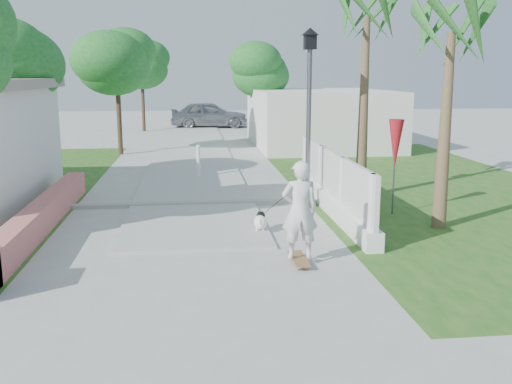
{
  "coord_description": "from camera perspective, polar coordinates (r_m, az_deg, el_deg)",
  "views": [
    {
      "loc": [
        -0.0,
        -8.49,
        3.35
      ],
      "look_at": [
        1.22,
        2.26,
        1.1
      ],
      "focal_mm": 40.0,
      "sensor_mm": 36.0,
      "label": 1
    }
  ],
  "objects": [
    {
      "name": "ground",
      "position": [
        9.12,
        -6.08,
        -9.86
      ],
      "size": [
        90.0,
        90.0,
        0.0
      ],
      "primitive_type": "plane",
      "color": "#B7B7B2",
      "rests_on": "ground"
    },
    {
      "name": "path_strip",
      "position": [
        28.68,
        -6.45,
        5.02
      ],
      "size": [
        3.2,
        36.0,
        0.06
      ],
      "primitive_type": "cube",
      "color": "#B7B7B2",
      "rests_on": "ground"
    },
    {
      "name": "curb",
      "position": [
        14.86,
        -6.3,
        -1.16
      ],
      "size": [
        6.5,
        0.25,
        0.1
      ],
      "primitive_type": "cube",
      "color": "#999993",
      "rests_on": "ground"
    },
    {
      "name": "grass_right",
      "position": [
        18.22,
        16.26,
        0.69
      ],
      "size": [
        8.0,
        20.0,
        0.01
      ],
      "primitive_type": "cube",
      "color": "#24581C",
      "rests_on": "ground"
    },
    {
      "name": "pink_wall",
      "position": [
        12.85,
        -21.16,
        -2.74
      ],
      "size": [
        0.45,
        8.2,
        0.8
      ],
      "color": "#CC6A68",
      "rests_on": "ground"
    },
    {
      "name": "lattice_fence",
      "position": [
        14.19,
        7.54,
        0.24
      ],
      "size": [
        0.35,
        7.0,
        1.5
      ],
      "color": "white",
      "rests_on": "ground"
    },
    {
      "name": "building_right",
      "position": [
        27.24,
        6.33,
        7.36
      ],
      "size": [
        6.0,
        8.0,
        2.6
      ],
      "primitive_type": "cube",
      "color": "silver",
      "rests_on": "ground"
    },
    {
      "name": "street_lamp",
      "position": [
        14.32,
        5.3,
        8.0
      ],
      "size": [
        0.44,
        0.44,
        4.44
      ],
      "color": "#59595E",
      "rests_on": "ground"
    },
    {
      "name": "bollard",
      "position": [
        18.69,
        -5.78,
        3.17
      ],
      "size": [
        0.14,
        0.14,
        1.09
      ],
      "color": "white",
      "rests_on": "ground"
    },
    {
      "name": "patio_umbrella",
      "position": [
        13.95,
        13.77,
        4.56
      ],
      "size": [
        0.36,
        0.36,
        2.3
      ],
      "color": "#59595E",
      "rests_on": "ground"
    },
    {
      "name": "tree_path_left",
      "position": [
        24.65,
        -13.74,
        12.51
      ],
      "size": [
        3.4,
        3.4,
        5.23
      ],
      "color": "#4C3826",
      "rests_on": "ground"
    },
    {
      "name": "tree_path_right",
      "position": [
        28.65,
        -0.01,
        12.03
      ],
      "size": [
        3.0,
        3.0,
        4.79
      ],
      "color": "#4C3826",
      "rests_on": "ground"
    },
    {
      "name": "tree_path_far",
      "position": [
        34.58,
        -11.34,
        12.3
      ],
      "size": [
        3.2,
        3.2,
        5.17
      ],
      "color": "#4C3826",
      "rests_on": "ground"
    },
    {
      "name": "palm_far",
      "position": [
        15.72,
        10.99,
        15.68
      ],
      "size": [
        1.8,
        1.8,
        5.3
      ],
      "color": "brown",
      "rests_on": "ground"
    },
    {
      "name": "palm_near",
      "position": [
        12.89,
        18.89,
        13.82
      ],
      "size": [
        1.8,
        1.8,
        4.7
      ],
      "color": "brown",
      "rests_on": "ground"
    },
    {
      "name": "skateboarder",
      "position": [
        10.58,
        3.02,
        -1.71
      ],
      "size": [
        0.77,
        2.84,
        1.88
      ],
      "rotation": [
        0.0,
        0.0,
        3.11
      ],
      "color": "olive",
      "rests_on": "ground"
    },
    {
      "name": "dog",
      "position": [
        12.29,
        0.44,
        -2.95
      ],
      "size": [
        0.35,
        0.62,
        0.43
      ],
      "rotation": [
        0.0,
        0.0,
        -0.17
      ],
      "color": "white",
      "rests_on": "ground"
    },
    {
      "name": "parked_car",
      "position": [
        36.52,
        -4.72,
        7.74
      ],
      "size": [
        4.84,
        1.95,
        1.65
      ],
      "primitive_type": "imported",
      "rotation": [
        0.0,
        0.0,
        1.57
      ],
      "color": "#ACB0B4",
      "rests_on": "ground"
    }
  ]
}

